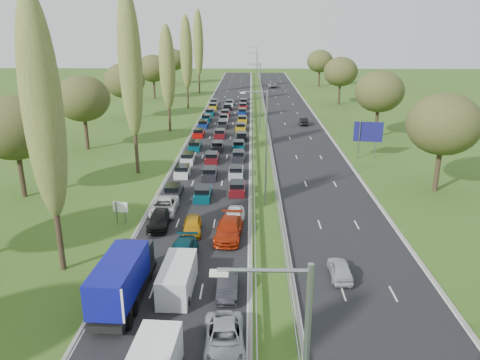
{
  "coord_description": "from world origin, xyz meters",
  "views": [
    {
      "loc": [
        2.9,
        -2.87,
        17.86
      ],
      "look_at": [
        1.75,
        46.78,
        1.5
      ],
      "focal_mm": 35.0,
      "sensor_mm": 36.0,
      "label": 1
    }
  ],
  "objects_px": {
    "near_car_2": "(164,206)",
    "direction_sign": "(368,133)",
    "info_sign": "(120,209)",
    "white_van_rear": "(178,277)",
    "near_car_3": "(159,219)",
    "blue_lorry": "(123,278)"
  },
  "relations": [
    {
      "from": "near_car_3",
      "to": "white_van_rear",
      "type": "relative_size",
      "value": 0.88
    },
    {
      "from": "near_car_2",
      "to": "direction_sign",
      "type": "xyz_separation_m",
      "value": [
        25.06,
        21.33,
        2.81
      ]
    },
    {
      "from": "direction_sign",
      "to": "info_sign",
      "type": "bearing_deg",
      "value": -140.52
    },
    {
      "from": "blue_lorry",
      "to": "info_sign",
      "type": "xyz_separation_m",
      "value": [
        -3.86,
        13.48,
        -0.5
      ]
    },
    {
      "from": "near_car_3",
      "to": "info_sign",
      "type": "height_order",
      "value": "info_sign"
    },
    {
      "from": "near_car_2",
      "to": "direction_sign",
      "type": "height_order",
      "value": "direction_sign"
    },
    {
      "from": "info_sign",
      "to": "white_van_rear",
      "type": "bearing_deg",
      "value": -58.75
    },
    {
      "from": "info_sign",
      "to": "direction_sign",
      "type": "height_order",
      "value": "direction_sign"
    },
    {
      "from": "near_car_2",
      "to": "direction_sign",
      "type": "distance_m",
      "value": 33.03
    },
    {
      "from": "near_car_2",
      "to": "direction_sign",
      "type": "bearing_deg",
      "value": 39.81
    },
    {
      "from": "white_van_rear",
      "to": "info_sign",
      "type": "height_order",
      "value": "white_van_rear"
    },
    {
      "from": "blue_lorry",
      "to": "white_van_rear",
      "type": "bearing_deg",
      "value": 26.9
    },
    {
      "from": "blue_lorry",
      "to": "info_sign",
      "type": "height_order",
      "value": "blue_lorry"
    },
    {
      "from": "white_van_rear",
      "to": "direction_sign",
      "type": "height_order",
      "value": "direction_sign"
    },
    {
      "from": "near_car_2",
      "to": "info_sign",
      "type": "xyz_separation_m",
      "value": [
        -3.74,
        -2.39,
        0.61
      ]
    },
    {
      "from": "near_car_2",
      "to": "info_sign",
      "type": "height_order",
      "value": "info_sign"
    },
    {
      "from": "blue_lorry",
      "to": "white_van_rear",
      "type": "relative_size",
      "value": 1.58
    },
    {
      "from": "blue_lorry",
      "to": "direction_sign",
      "type": "xyz_separation_m",
      "value": [
        24.94,
        37.21,
        1.7
      ]
    },
    {
      "from": "blue_lorry",
      "to": "white_van_rear",
      "type": "distance_m",
      "value": 3.8
    },
    {
      "from": "blue_lorry",
      "to": "info_sign",
      "type": "bearing_deg",
      "value": 108.8
    },
    {
      "from": "near_car_3",
      "to": "info_sign",
      "type": "distance_m",
      "value": 3.96
    },
    {
      "from": "direction_sign",
      "to": "blue_lorry",
      "type": "bearing_deg",
      "value": -123.83
    }
  ]
}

